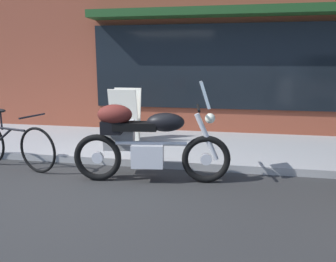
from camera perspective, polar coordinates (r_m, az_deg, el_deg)
name	(u,v)px	position (r m, az deg, el deg)	size (l,w,h in m)	color
ground_plane	(88,189)	(4.65, -13.49, -9.65)	(80.00, 80.00, 0.00)	#2A2A2A
touring_motorcycle	(143,139)	(4.67, -4.39, -1.34)	(2.20, 0.65, 1.42)	black
parked_bicycle	(12,144)	(5.82, -25.18, -2.10)	(1.75, 0.60, 0.95)	black
sandwich_board_sign	(125,115)	(6.57, -7.31, 2.74)	(0.55, 0.43, 1.03)	silver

